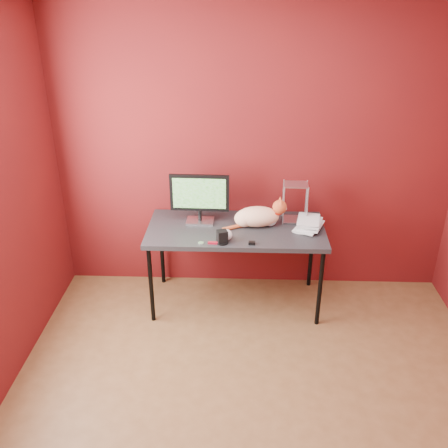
{
  "coord_description": "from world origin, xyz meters",
  "views": [
    {
      "loc": [
        -0.11,
        -2.4,
        2.65
      ],
      "look_at": [
        -0.24,
        1.15,
        0.89
      ],
      "focal_mm": 40.0,
      "sensor_mm": 36.0,
      "label": 1
    }
  ],
  "objects_px": {
    "monitor": "(199,196)",
    "skull_mug": "(226,235)",
    "book_stack": "(302,171)",
    "desk": "(236,233)",
    "cat": "(258,216)",
    "speaker": "(222,237)"
  },
  "relations": [
    {
      "from": "cat",
      "to": "speaker",
      "type": "bearing_deg",
      "value": -135.71
    },
    {
      "from": "speaker",
      "to": "monitor",
      "type": "bearing_deg",
      "value": 99.44
    },
    {
      "from": "desk",
      "to": "book_stack",
      "type": "height_order",
      "value": "book_stack"
    },
    {
      "from": "cat",
      "to": "book_stack",
      "type": "xyz_separation_m",
      "value": [
        0.35,
        0.0,
        0.41
      ]
    },
    {
      "from": "desk",
      "to": "skull_mug",
      "type": "xyz_separation_m",
      "value": [
        -0.08,
        -0.23,
        0.1
      ]
    },
    {
      "from": "monitor",
      "to": "book_stack",
      "type": "height_order",
      "value": "book_stack"
    },
    {
      "from": "skull_mug",
      "to": "speaker",
      "type": "height_order",
      "value": "speaker"
    },
    {
      "from": "cat",
      "to": "skull_mug",
      "type": "xyz_separation_m",
      "value": [
        -0.26,
        -0.27,
        -0.04
      ]
    },
    {
      "from": "monitor",
      "to": "book_stack",
      "type": "xyz_separation_m",
      "value": [
        0.84,
        -0.05,
        0.25
      ]
    },
    {
      "from": "speaker",
      "to": "book_stack",
      "type": "xyz_separation_m",
      "value": [
        0.64,
        0.32,
        0.44
      ]
    },
    {
      "from": "desk",
      "to": "monitor",
      "type": "height_order",
      "value": "monitor"
    },
    {
      "from": "cat",
      "to": "book_stack",
      "type": "relative_size",
      "value": 0.54
    },
    {
      "from": "monitor",
      "to": "skull_mug",
      "type": "bearing_deg",
      "value": -52.47
    },
    {
      "from": "monitor",
      "to": "skull_mug",
      "type": "relative_size",
      "value": 4.93
    },
    {
      "from": "desk",
      "to": "monitor",
      "type": "relative_size",
      "value": 2.99
    },
    {
      "from": "skull_mug",
      "to": "speaker",
      "type": "xyz_separation_m",
      "value": [
        -0.03,
        -0.05,
        0.0
      ]
    },
    {
      "from": "desk",
      "to": "cat",
      "type": "relative_size",
      "value": 2.78
    },
    {
      "from": "skull_mug",
      "to": "monitor",
      "type": "bearing_deg",
      "value": 142.9
    },
    {
      "from": "cat",
      "to": "book_stack",
      "type": "distance_m",
      "value": 0.54
    },
    {
      "from": "cat",
      "to": "skull_mug",
      "type": "relative_size",
      "value": 5.3
    },
    {
      "from": "monitor",
      "to": "skull_mug",
      "type": "distance_m",
      "value": 0.45
    },
    {
      "from": "monitor",
      "to": "book_stack",
      "type": "relative_size",
      "value": 0.51
    }
  ]
}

